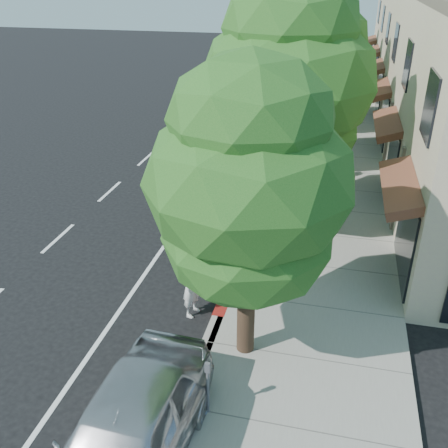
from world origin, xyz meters
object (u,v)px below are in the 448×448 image
(near_car_a, at_px, (126,439))
(white_pickup, at_px, (265,120))
(street_tree_2, at_px, (305,71))
(street_tree_4, at_px, (322,31))
(pedestrian, at_px, (319,160))
(street_tree_5, at_px, (327,23))
(street_tree_3, at_px, (316,43))
(street_tree_0, at_px, (249,187))
(cyclist, at_px, (192,284))
(bicycle, at_px, (194,227))
(dark_suv_far, at_px, (300,82))
(dark_sedan, at_px, (245,135))
(street_tree_1, at_px, (288,85))
(silver_suv, at_px, (239,190))

(near_car_a, bearing_deg, white_pickup, 94.86)
(street_tree_2, relative_size, street_tree_4, 0.97)
(white_pickup, distance_m, pedestrian, 7.18)
(street_tree_5, distance_m, pedestrian, 19.72)
(street_tree_3, bearing_deg, street_tree_0, -90.00)
(street_tree_3, height_order, cyclist, street_tree_3)
(street_tree_5, distance_m, near_car_a, 33.72)
(near_car_a, bearing_deg, street_tree_2, 87.26)
(cyclist, bearing_deg, street_tree_5, 7.60)
(street_tree_3, height_order, street_tree_4, street_tree_3)
(street_tree_4, bearing_deg, bicycle, -98.09)
(pedestrian, bearing_deg, street_tree_0, 43.94)
(dark_suv_far, bearing_deg, street_tree_4, -67.93)
(dark_sedan, bearing_deg, dark_suv_far, 77.94)
(street_tree_3, distance_m, white_pickup, 4.58)
(cyclist, bearing_deg, street_tree_1, -7.51)
(silver_suv, bearing_deg, dark_suv_far, 87.73)
(street_tree_3, xyz_separation_m, bicycle, (-2.70, -13.00, -4.17))
(street_tree_4, bearing_deg, street_tree_1, -90.00)
(dark_sedan, bearing_deg, pedestrian, -50.95)
(street_tree_3, height_order, dark_sedan, street_tree_3)
(street_tree_4, xyz_separation_m, near_car_a, (-1.40, -27.50, -3.70))
(street_tree_3, relative_size, dark_suv_far, 1.43)
(street_tree_3, bearing_deg, dark_sedan, -130.21)
(street_tree_0, distance_m, pedestrian, 11.09)
(street_tree_4, bearing_deg, pedestrian, -85.89)
(street_tree_0, height_order, street_tree_4, street_tree_4)
(street_tree_5, bearing_deg, near_car_a, -92.39)
(street_tree_1, distance_m, pedestrian, 6.08)
(street_tree_0, height_order, street_tree_3, street_tree_3)
(street_tree_5, distance_m, white_pickup, 13.69)
(street_tree_3, bearing_deg, pedestrian, -82.59)
(street_tree_2, xyz_separation_m, street_tree_4, (-0.00, 12.00, 0.26))
(street_tree_5, distance_m, dark_sedan, 16.14)
(dark_sedan, bearing_deg, bicycle, -93.89)
(street_tree_1, bearing_deg, dark_sedan, 108.64)
(street_tree_3, relative_size, street_tree_5, 1.08)
(street_tree_3, relative_size, white_pickup, 1.43)
(street_tree_0, distance_m, dark_suv_far, 26.96)
(street_tree_2, relative_size, dark_suv_far, 1.30)
(street_tree_0, bearing_deg, near_car_a, -111.80)
(street_tree_0, bearing_deg, street_tree_4, 90.00)
(street_tree_4, height_order, dark_suv_far, street_tree_4)
(near_car_a, bearing_deg, bicycle, 101.12)
(street_tree_0, height_order, cyclist, street_tree_0)
(street_tree_1, relative_size, pedestrian, 4.43)
(street_tree_0, xyz_separation_m, cyclist, (-1.60, 1.16, -3.30))
(cyclist, bearing_deg, pedestrian, -4.41)
(cyclist, relative_size, dark_suv_far, 0.33)
(bicycle, height_order, silver_suv, silver_suv)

